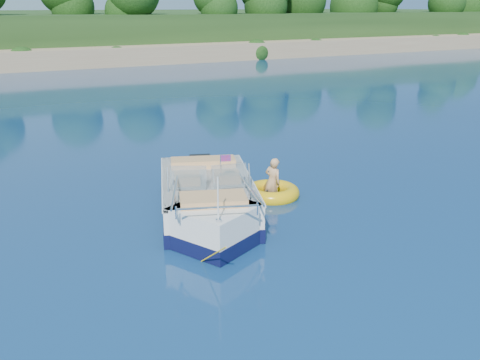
{
  "coord_description": "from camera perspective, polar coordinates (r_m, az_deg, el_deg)",
  "views": [
    {
      "loc": [
        -3.23,
        -9.52,
        4.82
      ],
      "look_at": [
        2.43,
        1.16,
        0.85
      ],
      "focal_mm": 40.0,
      "sensor_mm": 36.0,
      "label": 1
    }
  ],
  "objects": [
    {
      "name": "motorboat",
      "position": [
        12.58,
        -3.39,
        -2.49
      ],
      "size": [
        3.37,
        5.74,
        1.99
      ],
      "rotation": [
        0.0,
        0.0,
        -0.34
      ],
      "color": "white",
      "rests_on": "ground"
    },
    {
      "name": "boy",
      "position": [
        14.27,
        3.37,
        -1.6
      ],
      "size": [
        0.57,
        0.79,
        1.41
      ],
      "primitive_type": "imported",
      "rotation": [
        0.0,
        -0.17,
        1.96
      ],
      "color": "tan",
      "rests_on": "ground"
    },
    {
      "name": "ground",
      "position": [
        11.15,
        -8.35,
        -7.65
      ],
      "size": [
        160.0,
        160.0,
        0.0
      ],
      "primitive_type": "plane",
      "color": "#0B234E",
      "rests_on": "ground"
    },
    {
      "name": "tow_tube",
      "position": [
        14.14,
        3.42,
        -1.35
      ],
      "size": [
        1.48,
        1.48,
        0.39
      ],
      "rotation": [
        0.0,
        0.0,
        -0.01
      ],
      "color": "#EAB30D",
      "rests_on": "ground"
    }
  ]
}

